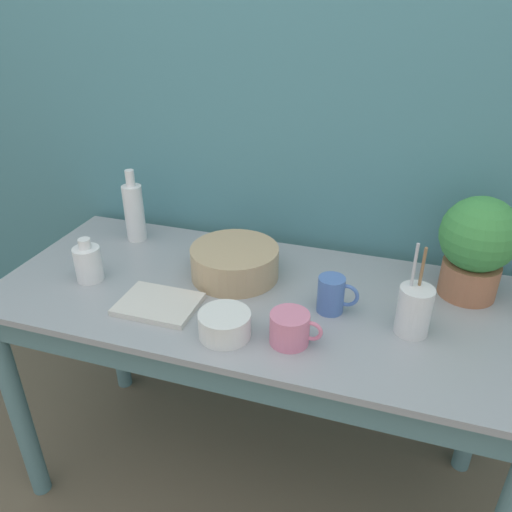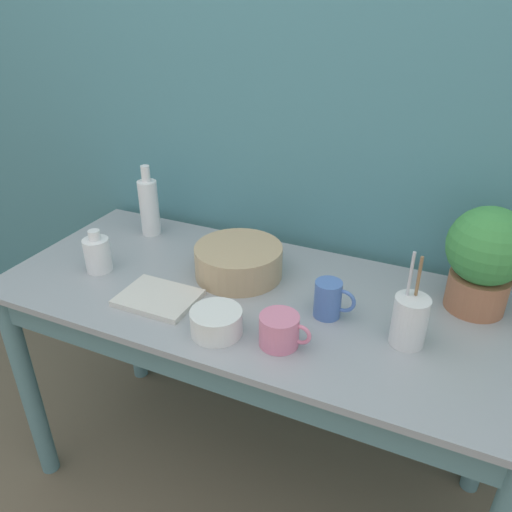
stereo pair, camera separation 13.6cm
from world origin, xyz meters
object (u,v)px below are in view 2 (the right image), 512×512
bottle_short (97,254)px  utensil_cup (409,320)px  mug_blue (329,299)px  bottle_tall (149,206)px  potted_plant (485,256)px  tray_board (158,298)px  mug_pink (280,330)px  bowl_wash_large (239,261)px  bowl_small_enamel_white (216,322)px

bottle_short → utensil_cup: utensil_cup is taller
bottle_short → mug_blue: bearing=4.7°
mug_blue → bottle_short: bearing=-175.3°
bottle_tall → potted_plant: bearing=-1.3°
bottle_short → mug_blue: 0.71m
utensil_cup → tray_board: size_ratio=1.13×
utensil_cup → tray_board: (-0.66, -0.10, -0.06)m
potted_plant → mug_blue: (-0.35, -0.20, -0.11)m
potted_plant → tray_board: 0.87m
mug_blue → mug_pink: 0.18m
bottle_tall → bottle_short: 0.29m
potted_plant → bowl_wash_large: (-0.66, -0.11, -0.11)m
utensil_cup → tray_board: 0.67m
mug_pink → bowl_small_enamel_white: bearing=-171.8°
mug_blue → utensil_cup: (0.21, -0.03, 0.01)m
mug_blue → bowl_small_enamel_white: size_ratio=0.84×
bottle_tall → mug_pink: (0.64, -0.39, -0.06)m
bowl_wash_large → bottle_tall: bearing=162.0°
bottle_short → mug_pink: bearing=-9.4°
potted_plant → mug_pink: bearing=-139.1°
mug_blue → utensil_cup: utensil_cup is taller
bottle_short → mug_pink: (0.64, -0.11, -0.02)m
mug_blue → utensil_cup: 0.21m
bowl_wash_large → mug_blue: bearing=-16.7°
mug_pink → potted_plant: bearing=40.9°
bottle_short → bowl_small_enamel_white: bottle_short is taller
bowl_wash_large → tray_board: (-0.14, -0.22, -0.04)m
mug_blue → bowl_small_enamel_white: mug_blue is taller
bottle_tall → mug_pink: 0.75m
bowl_wash_large → potted_plant: bearing=9.3°
bowl_wash_large → mug_pink: (0.24, -0.26, -0.01)m
potted_plant → utensil_cup: potted_plant is taller
bowl_wash_large → bottle_short: bottle_short is taller
potted_plant → bowl_small_enamel_white: bearing=-146.4°
mug_blue → mug_pink: mug_blue is taller
bowl_wash_large → bottle_short: 0.43m
utensil_cup → bowl_small_enamel_white: bearing=-160.4°
mug_blue → bottle_tall: bearing=162.5°
bottle_tall → utensil_cup: bottle_tall is taller
tray_board → mug_pink: bearing=-5.8°
utensil_cup → potted_plant: bearing=58.5°
tray_board → bowl_small_enamel_white: bearing=-15.8°
potted_plant → bowl_wash_large: size_ratio=1.11×
bowl_wash_large → tray_board: 0.26m
bowl_wash_large → mug_pink: bowl_wash_large is taller
bowl_wash_large → bottle_tall: (-0.41, 0.13, 0.06)m
bottle_short → bowl_small_enamel_white: bearing=-15.1°
bottle_short → utensil_cup: bearing=1.8°
utensil_cup → bowl_wash_large: bearing=166.7°
bottle_tall → tray_board: size_ratio=1.16×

